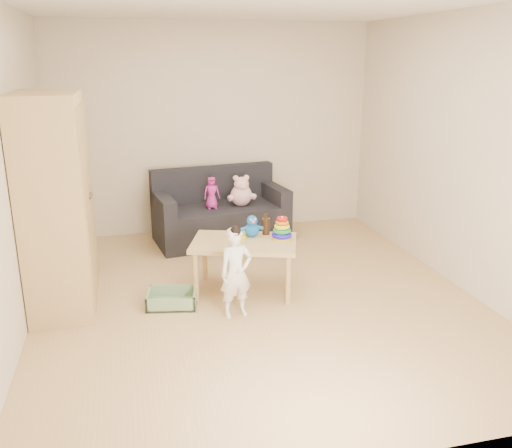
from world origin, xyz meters
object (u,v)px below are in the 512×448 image
object	(u,v)px
wardrobe	(57,203)
sofa	(221,223)
toddler	(236,274)
play_table	(244,266)

from	to	relation	value
wardrobe	sofa	world-z (taller)	wardrobe
toddler	play_table	bearing A→B (deg)	59.65
wardrobe	toddler	world-z (taller)	wardrobe
wardrobe	play_table	distance (m)	1.79
toddler	wardrobe	bearing A→B (deg)	147.14
wardrobe	toddler	bearing A→B (deg)	-22.94
sofa	play_table	bearing A→B (deg)	-99.95
play_table	toddler	world-z (taller)	toddler
sofa	toddler	bearing A→B (deg)	-104.46
wardrobe	sofa	size ratio (longest dim) A/B	1.21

